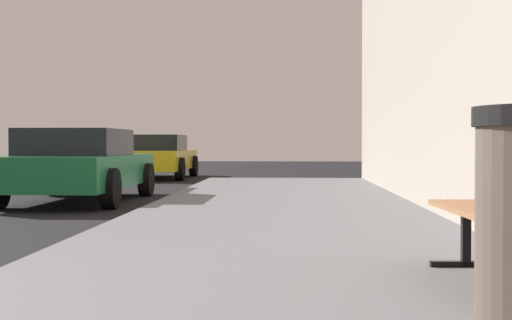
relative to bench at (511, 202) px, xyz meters
name	(u,v)px	position (x,y,z in m)	size (l,w,h in m)	color
bench	(511,202)	(0.00, 0.00, 0.00)	(0.56, 1.63, 0.89)	#9E6B42
car_green	(79,165)	(-5.03, 8.31, -0.01)	(2.01, 4.58, 1.27)	#196638
car_yellow	(157,156)	(-5.25, 17.24, -0.01)	(2.00, 4.55, 1.27)	yellow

